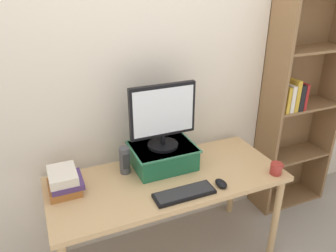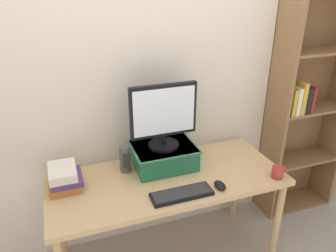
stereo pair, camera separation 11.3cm
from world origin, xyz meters
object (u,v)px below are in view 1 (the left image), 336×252
(coffee_mug, at_px, (276,168))
(keyboard, at_px, (184,193))
(book_stack, at_px, (64,181))
(computer_mouse, at_px, (221,183))
(riser_box, at_px, (163,155))
(bookshelf_unit, at_px, (297,104))
(desk_speaker, at_px, (125,160))
(desk, at_px, (168,187))
(computer_monitor, at_px, (163,115))

(coffee_mug, bearing_deg, keyboard, 177.55)
(book_stack, distance_m, coffee_mug, 1.39)
(computer_mouse, height_order, book_stack, book_stack)
(computer_mouse, bearing_deg, book_stack, 159.94)
(riser_box, relative_size, keyboard, 1.14)
(bookshelf_unit, height_order, desk_speaker, bookshelf_unit)
(book_stack, distance_m, desk_speaker, 0.41)
(desk, height_order, coffee_mug, coffee_mug)
(desk, distance_m, computer_monitor, 0.49)
(bookshelf_unit, relative_size, book_stack, 8.24)
(computer_monitor, height_order, book_stack, computer_monitor)
(keyboard, bearing_deg, bookshelf_unit, 20.35)
(desk, bearing_deg, computer_mouse, -39.21)
(bookshelf_unit, bearing_deg, desk_speaker, -176.67)
(bookshelf_unit, height_order, keyboard, bookshelf_unit)
(bookshelf_unit, xyz_separation_m, desk_speaker, (-1.55, -0.09, -0.14))
(bookshelf_unit, bearing_deg, computer_monitor, -174.99)
(desk, relative_size, desk_speaker, 8.29)
(computer_monitor, height_order, desk_speaker, computer_monitor)
(riser_box, distance_m, desk_speaker, 0.27)
(bookshelf_unit, relative_size, computer_mouse, 18.22)
(bookshelf_unit, bearing_deg, book_stack, -175.71)
(bookshelf_unit, xyz_separation_m, book_stack, (-1.95, -0.15, -0.16))
(computer_monitor, xyz_separation_m, keyboard, (-0.01, -0.37, -0.38))
(riser_box, relative_size, computer_monitor, 0.96)
(keyboard, relative_size, coffee_mug, 3.62)
(computer_mouse, xyz_separation_m, book_stack, (-0.92, 0.34, 0.05))
(coffee_mug, bearing_deg, book_stack, 164.92)
(desk, xyz_separation_m, riser_box, (0.03, 0.15, 0.16))
(desk, height_order, desk_speaker, desk_speaker)
(riser_box, distance_m, coffee_mug, 0.78)
(desk_speaker, bearing_deg, coffee_mug, -24.05)
(computer_monitor, relative_size, book_stack, 1.98)
(computer_monitor, bearing_deg, computer_mouse, -56.32)
(desk, relative_size, book_stack, 6.80)
(desk, height_order, keyboard, keyboard)
(coffee_mug, bearing_deg, desk_speaker, 155.95)
(desk_speaker, bearing_deg, riser_box, -4.33)
(keyboard, height_order, coffee_mug, coffee_mug)
(riser_box, xyz_separation_m, computer_mouse, (0.25, -0.37, -0.07))
(bookshelf_unit, distance_m, coffee_mug, 0.82)
(desk, distance_m, computer_mouse, 0.37)
(book_stack, relative_size, coffee_mug, 2.17)
(bookshelf_unit, height_order, computer_monitor, bookshelf_unit)
(desk, xyz_separation_m, coffee_mug, (0.69, -0.25, 0.12))
(computer_monitor, height_order, coffee_mug, computer_monitor)
(computer_monitor, height_order, computer_mouse, computer_monitor)
(riser_box, height_order, book_stack, riser_box)
(riser_box, height_order, keyboard, riser_box)
(desk_speaker, bearing_deg, bookshelf_unit, 3.33)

